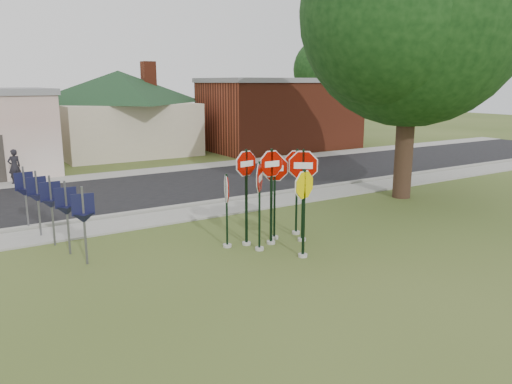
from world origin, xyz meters
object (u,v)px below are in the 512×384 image
stop_sign_left (259,193)px  oak_tree (413,12)px  pedestrian (14,166)px  stop_sign_yellow (304,202)px  stop_sign_center (271,183)px

stop_sign_left → oak_tree: size_ratio=0.21×
pedestrian → stop_sign_left: bearing=92.8°
stop_sign_yellow → stop_sign_left: bearing=122.6°
stop_sign_yellow → pedestrian: size_ratio=1.59×
oak_tree → pedestrian: (-12.71, 10.89, -6.18)m
stop_sign_center → pedestrian: 13.99m
stop_sign_yellow → stop_sign_left: stop_sign_left is taller
stop_sign_center → stop_sign_left: stop_sign_center is taller
stop_sign_left → stop_sign_center: bearing=26.6°
stop_sign_yellow → oak_tree: oak_tree is taller
stop_sign_center → oak_tree: bearing=15.5°
stop_sign_center → stop_sign_left: bearing=-153.4°
oak_tree → pedestrian: bearing=139.4°
stop_sign_yellow → stop_sign_left: 1.27m
stop_sign_yellow → pedestrian: 15.27m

